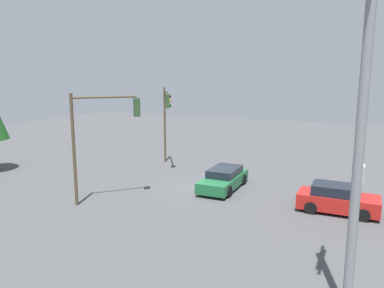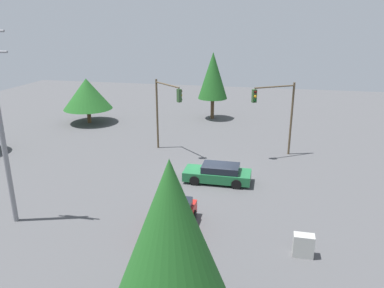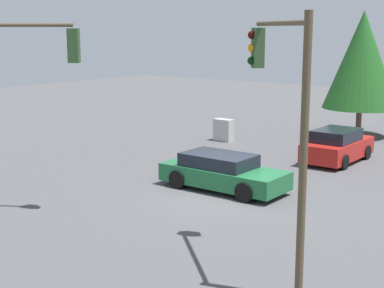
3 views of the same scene
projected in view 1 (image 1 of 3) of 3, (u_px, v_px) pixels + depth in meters
name	position (u px, v px, depth m)	size (l,w,h in m)	color
ground_plane	(210.00, 189.00, 24.14)	(80.00, 80.00, 0.00)	#4C4C4F
sedan_green	(224.00, 179.00, 24.14)	(4.78, 2.01, 1.34)	#1E6638
sedan_red	(337.00, 199.00, 19.94)	(1.96, 4.11, 1.50)	red
traffic_signal_main	(100.00, 128.00, 20.95)	(2.97, 2.75, 6.28)	brown
traffic_signal_cross	(166.00, 113.00, 29.61)	(3.43, 2.33, 6.26)	brown
utility_pole_tall	(361.00, 123.00, 10.33)	(2.20, 0.28, 11.23)	gray
electrical_cabinet	(360.00, 174.00, 25.66)	(1.01, 0.56, 1.18)	#B2B2AD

